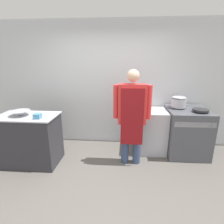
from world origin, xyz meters
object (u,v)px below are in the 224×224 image
Objects in this scene: stock_pot at (179,102)px; fridge_unit at (151,131)px; plastic_tub at (38,116)px; mixing_bowl at (20,113)px; saute_pan at (201,110)px; stove at (186,132)px; person_cook at (132,113)px.

fridge_unit is at bearing -174.34° from stock_pot.
stock_pot reaches higher than plastic_tub.
plastic_tub is at bearing -19.39° from mixing_bowl.
plastic_tub reaches higher than saute_pan.
stove is at bearing 139.82° from saute_pan.
mixing_bowl is 3.29m from saute_pan.
stove is 8.83× the size of plastic_tub.
saute_pan is at bearing 12.00° from plastic_tub.
mixing_bowl is 1.14× the size of saute_pan.
fridge_unit is 3.04× the size of saute_pan.
person_cook is at bearing 10.28° from plastic_tub.
mixing_bowl reaches higher than fridge_unit.
stove is at bearing -7.02° from fridge_unit.
stock_pot is 0.98× the size of saute_pan.
fridge_unit is at bearing 22.27° from plastic_tub.
plastic_tub is at bearing -169.72° from person_cook.
plastic_tub is 0.37× the size of saute_pan.
person_cook is at bearing 4.44° from mixing_bowl.
person_cook is 6.03× the size of stock_pot.
stove is at bearing 11.14° from mixing_bowl.
stove is 0.64m from stock_pot.
stock_pot reaches higher than saute_pan.
fridge_unit is 0.89m from person_cook.
mixing_bowl reaches higher than saute_pan.
saute_pan reaches higher than stove.
person_cook is 1.97m from mixing_bowl.
fridge_unit is (-0.69, 0.08, -0.02)m from stove.
saute_pan is (0.16, -0.13, 0.51)m from stove.
stock_pot reaches higher than mixing_bowl.
saute_pan is (0.85, -0.22, 0.53)m from fridge_unit.
saute_pan reaches higher than fridge_unit.
plastic_tub is 0.38× the size of stock_pot.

